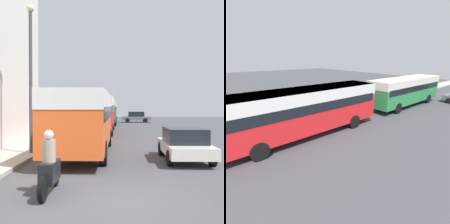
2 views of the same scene
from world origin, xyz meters
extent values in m
cube|color=red|center=(-1.96, 20.10, 1.83)|extent=(2.48, 10.85, 2.65)
cube|color=white|center=(-1.96, 20.10, 2.75)|extent=(2.51, 10.90, 0.80)
cube|color=black|center=(-1.96, 20.10, 2.16)|extent=(2.53, 10.41, 0.58)
cylinder|color=black|center=(-3.10, 23.46, 0.50)|extent=(0.28, 1.00, 1.00)
cylinder|color=black|center=(-0.82, 23.46, 0.50)|extent=(0.28, 1.00, 1.00)
cylinder|color=black|center=(-3.10, 16.74, 0.50)|extent=(0.28, 1.00, 1.00)
cylinder|color=black|center=(-0.82, 16.74, 0.50)|extent=(0.28, 1.00, 1.00)
cube|color=#2D8447|center=(-1.82, 32.08, 1.74)|extent=(2.42, 9.81, 2.48)
cube|color=silver|center=(-1.82, 32.08, 2.61)|extent=(2.45, 9.85, 0.74)
cube|color=black|center=(-1.82, 32.08, 2.05)|extent=(2.47, 9.41, 0.55)
cylinder|color=black|center=(-2.94, 35.12, 0.50)|extent=(0.28, 1.00, 1.00)
cylinder|color=black|center=(-0.71, 35.12, 0.50)|extent=(0.28, 1.00, 1.00)
cylinder|color=black|center=(-2.94, 29.04, 0.50)|extent=(0.28, 1.00, 1.00)
cylinder|color=black|center=(-0.71, 29.04, 0.50)|extent=(0.28, 1.00, 1.00)
cylinder|color=black|center=(0.95, 36.72, 0.32)|extent=(0.64, 0.22, 0.64)
cylinder|color=#232838|center=(-4.63, 22.71, 0.55)|extent=(0.28, 0.28, 0.80)
cylinder|color=black|center=(-4.63, 22.71, 1.29)|extent=(0.35, 0.35, 0.67)
sphere|color=tan|center=(-4.63, 22.71, 1.73)|extent=(0.22, 0.22, 0.22)
camera|label=1|loc=(-0.14, -7.62, 2.37)|focal=50.00mm
camera|label=2|loc=(7.81, 14.84, 5.12)|focal=28.00mm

